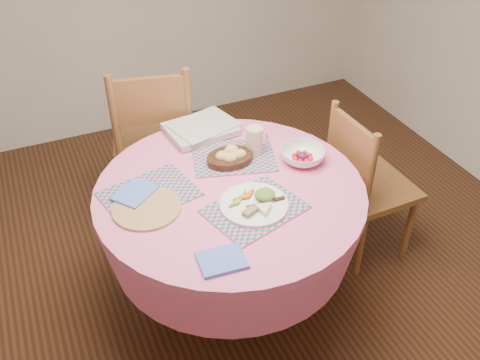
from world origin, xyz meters
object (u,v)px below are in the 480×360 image
object	(u,v)px
wicker_trivet	(147,208)
latte_mug	(255,140)
chair_back	(154,139)
dining_table	(230,220)
dinner_plate	(256,203)
bread_bowl	(230,156)
fruit_bowl	(303,156)
chair_right	(365,183)

from	to	relation	value
wicker_trivet	latte_mug	world-z (taller)	latte_mug
chair_back	dining_table	bearing A→B (deg)	110.83
dinner_plate	latte_mug	bearing A→B (deg)	65.41
dining_table	wicker_trivet	bearing A→B (deg)	178.73
bread_bowl	dinner_plate	bearing A→B (deg)	-95.17
dinner_plate	fruit_bowl	size ratio (longest dim) A/B	1.08
dinner_plate	bread_bowl	bearing A→B (deg)	84.83
bread_bowl	wicker_trivet	bearing A→B (deg)	-159.20
chair_back	fruit_bowl	xyz separation A→B (m)	(0.52, -0.81, 0.24)
wicker_trivet	fruit_bowl	world-z (taller)	fruit_bowl
chair_right	chair_back	xyz separation A→B (m)	(-0.94, 0.80, 0.06)
dinner_plate	latte_mug	xyz separation A→B (m)	(0.17, 0.38, 0.05)
chair_right	latte_mug	distance (m)	0.71
dining_table	fruit_bowl	distance (m)	0.47
wicker_trivet	latte_mug	distance (m)	0.65
chair_right	dinner_plate	world-z (taller)	chair_right
wicker_trivet	latte_mug	xyz separation A→B (m)	(0.61, 0.20, 0.07)
fruit_bowl	wicker_trivet	bearing A→B (deg)	-176.71
chair_right	chair_back	world-z (taller)	chair_back
fruit_bowl	dining_table	bearing A→B (deg)	-172.39
chair_back	latte_mug	distance (m)	0.79
fruit_bowl	chair_back	bearing A→B (deg)	123.07
fruit_bowl	latte_mug	bearing A→B (deg)	138.96
chair_back	latte_mug	bearing A→B (deg)	130.84
bread_bowl	latte_mug	distance (m)	0.15
dining_table	fruit_bowl	world-z (taller)	fruit_bowl
chair_right	dining_table	bearing A→B (deg)	93.12
bread_bowl	latte_mug	xyz separation A→B (m)	(0.14, 0.02, 0.04)
dinner_plate	fruit_bowl	distance (m)	0.42
dining_table	fruit_bowl	bearing A→B (deg)	7.61
dining_table	latte_mug	xyz separation A→B (m)	(0.22, 0.21, 0.27)
dining_table	bread_bowl	xyz separation A→B (m)	(0.08, 0.19, 0.23)
bread_bowl	fruit_bowl	bearing A→B (deg)	-22.32
dining_table	chair_right	bearing A→B (deg)	4.49
dinner_plate	wicker_trivet	bearing A→B (deg)	157.82
dinner_plate	bread_bowl	xyz separation A→B (m)	(0.03, 0.36, 0.01)
dining_table	latte_mug	world-z (taller)	latte_mug
chair_back	fruit_bowl	world-z (taller)	chair_back
wicker_trivet	bread_bowl	world-z (taller)	bread_bowl
dining_table	chair_back	size ratio (longest dim) A/B	1.19
dinner_plate	chair_back	bearing A→B (deg)	99.34
chair_right	bread_bowl	bearing A→B (deg)	79.28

